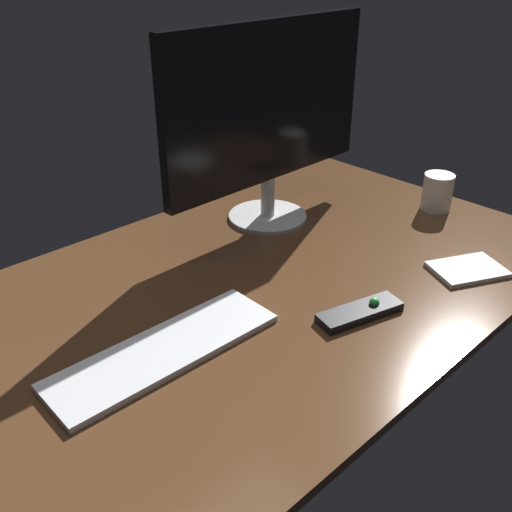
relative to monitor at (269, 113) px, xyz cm
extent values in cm
cube|color=#4C301C|center=(-23.35, -20.58, -28.04)|extent=(140.00, 84.00, 2.00)
cylinder|color=#BEBEBE|center=(0.00, 0.00, -26.52)|extent=(19.74, 19.74, 1.03)
cylinder|color=#BEBEBE|center=(0.00, 0.00, -21.04)|extent=(3.47, 3.47, 9.93)
cube|color=black|center=(0.00, 0.00, 2.19)|extent=(61.02, 3.21, 36.52)
cube|color=silver|center=(-51.22, -26.43, -26.42)|extent=(42.08, 13.60, 1.23)
cube|color=black|center=(-18.07, -42.77, -26.19)|extent=(17.85, 9.51, 1.70)
sphere|color=green|center=(-14.84, -43.65, -25.01)|extent=(1.92, 1.92, 1.92)
cylinder|color=silver|center=(35.58, -26.52, -22.22)|extent=(7.68, 7.68, 9.64)
cube|color=white|center=(11.98, -48.61, -26.55)|extent=(17.98, 15.90, 0.98)
camera|label=1|loc=(-95.05, -94.61, 35.95)|focal=40.82mm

